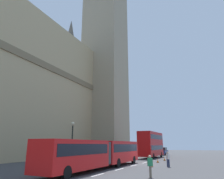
{
  "coord_description": "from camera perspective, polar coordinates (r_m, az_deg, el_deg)",
  "views": [
    {
      "loc": [
        -27.92,
        -9.09,
        2.49
      ],
      "look_at": [
        -3.22,
        2.59,
        9.82
      ],
      "focal_mm": 33.05,
      "sensor_mm": 36.0,
      "label": 1
    }
  ],
  "objects": [
    {
      "name": "ground_plane",
      "position": [
        29.46,
        7.7,
        -19.73
      ],
      "size": [
        160.0,
        160.0,
        0.0
      ],
      "primitive_type": "plane",
      "color": "#424244"
    },
    {
      "name": "articulated_bus",
      "position": [
        23.29,
        -3.27,
        -16.81
      ],
      "size": [
        17.91,
        2.54,
        2.9
      ],
      "color": "red",
      "rests_on": "ground_plane"
    },
    {
      "name": "clock_tower",
      "position": [
        65.85,
        -1.75,
        18.88
      ],
      "size": [
        11.65,
        11.65,
        74.8
      ],
      "color": "tan",
      "rests_on": "ground_plane"
    },
    {
      "name": "pedestrian_near_cones",
      "position": [
        17.54,
        10.51,
        -19.93
      ],
      "size": [
        0.38,
        0.46,
        1.69
      ],
      "color": "#726651",
      "rests_on": "ground_plane"
    },
    {
      "name": "traffic_cone_west",
      "position": [
        25.63,
        10.84,
        -19.7
      ],
      "size": [
        0.36,
        0.36,
        0.58
      ],
      "color": "black",
      "rests_on": "ground_plane"
    },
    {
      "name": "double_decker_bus",
      "position": [
        43.19,
        10.78,
        -14.47
      ],
      "size": [
        10.47,
        2.54,
        4.9
      ],
      "color": "#B20F0F",
      "rests_on": "ground_plane"
    },
    {
      "name": "pedestrian_by_kerb",
      "position": [
        26.09,
        15.22,
        -17.98
      ],
      "size": [
        0.45,
        0.45,
        1.69
      ],
      "color": "#262D4C",
      "rests_on": "ground_plane"
    },
    {
      "name": "lane_centre_marking",
      "position": [
        25.15,
        4.26,
        -20.64
      ],
      "size": [
        25.2,
        0.16,
        0.01
      ],
      "color": "silver",
      "rests_on": "ground_plane"
    },
    {
      "name": "traffic_cone_east",
      "position": [
        35.83,
        14.32,
        -18.1
      ],
      "size": [
        0.36,
        0.36,
        0.58
      ],
      "color": "black",
      "rests_on": "ground_plane"
    },
    {
      "name": "sedan_lead",
      "position": [
        54.76,
        13.91,
        -16.25
      ],
      "size": [
        4.4,
        1.86,
        1.85
      ],
      "color": "navy",
      "rests_on": "ground_plane"
    },
    {
      "name": "traffic_cone_middle",
      "position": [
        31.9,
        12.52,
        -18.64
      ],
      "size": [
        0.36,
        0.36,
        0.58
      ],
      "color": "black",
      "rests_on": "ground_plane"
    },
    {
      "name": "street_lamp",
      "position": [
        26.54,
        -10.98,
        -13.52
      ],
      "size": [
        0.44,
        0.44,
        5.27
      ],
      "color": "black",
      "rests_on": "ground_plane"
    }
  ]
}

